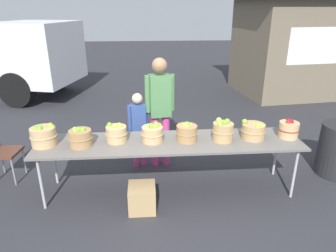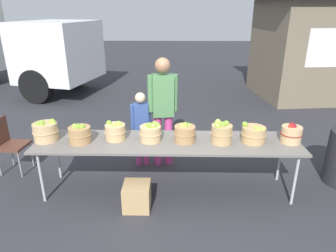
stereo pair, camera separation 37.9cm
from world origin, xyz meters
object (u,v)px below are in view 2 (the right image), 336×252
Objects in this scene: apple_basket_green_4 at (185,133)px; apple_basket_green_2 at (115,131)px; produce_crate at (137,196)px; child_customer at (141,124)px; apple_basket_red_0 at (291,134)px; folding_chair at (8,141)px; vendor_adult at (163,105)px; apple_basket_green_3 at (151,133)px; apple_basket_green_5 at (221,133)px; market_table at (168,143)px; apple_basket_green_1 at (80,134)px; apple_basket_green_6 at (254,134)px; apple_basket_green_0 at (46,131)px.

apple_basket_green_2 is at bearing 176.98° from apple_basket_green_4.
apple_basket_green_2 is 0.85× the size of produce_crate.
produce_crate is at bearing 79.41° from child_customer.
apple_basket_red_0 is 4.11m from folding_chair.
apple_basket_green_2 is at bearing 123.83° from produce_crate.
vendor_adult reaches higher than apple_basket_green_2.
apple_basket_green_5 reaches higher than apple_basket_green_3.
apple_basket_red_0 reaches higher than folding_chair.
apple_basket_green_4 is (0.93, -0.05, 0.00)m from apple_basket_green_2.
market_table is 1.63m from apple_basket_red_0.
apple_basket_red_0 is at bearing -91.25° from folding_chair.
apple_basket_green_2 is at bearing 40.25° from vendor_adult.
apple_basket_green_1 is at bearing 28.87° from vendor_adult.
apple_basket_green_0 is at bearing -179.86° from apple_basket_green_6.
child_customer is 1.27m from produce_crate.
apple_basket_green_6 reaches higher than apple_basket_green_2.
apple_basket_green_2 is 0.97× the size of apple_basket_green_3.
produce_crate is (0.32, -0.47, -0.70)m from apple_basket_green_2.
apple_basket_green_2 is (0.44, 0.11, -0.01)m from apple_basket_green_1.
apple_basket_green_6 is 1.72m from produce_crate.
vendor_adult is (-0.79, 0.78, 0.13)m from apple_basket_green_5.
apple_basket_green_1 is (-1.14, -0.05, 0.15)m from market_table.
apple_basket_green_1 is at bearing 154.65° from produce_crate.
child_customer is (0.71, 0.79, -0.16)m from apple_basket_green_1.
apple_basket_green_3 is at bearing 174.53° from market_table.
folding_chair is at bearing 157.69° from apple_basket_green_1.
child_customer is (-0.21, 0.72, -0.15)m from apple_basket_green_3.
apple_basket_green_2 is at bearing 55.31° from child_customer.
apple_basket_green_1 is 0.90× the size of produce_crate.
vendor_adult is at bearing 26.49° from apple_basket_green_0.
apple_basket_green_0 is 1.02× the size of apple_basket_green_6.
apple_basket_green_3 reaches higher than folding_chair.
apple_basket_green_1 is at bearing -165.82° from apple_basket_green_2.
child_customer is (-1.13, 0.75, -0.17)m from apple_basket_green_5.
apple_basket_red_0 is 1.87m from vendor_adult.
produce_crate is at bearing -159.82° from apple_basket_green_5.
folding_chair is 2.54× the size of produce_crate.
apple_basket_green_0 reaches higher than market_table.
vendor_adult reaches higher than apple_basket_green_3.
apple_basket_green_4 is 0.48m from apple_basket_green_5.
child_customer reaches higher than apple_basket_green_4.
apple_basket_green_5 reaches higher than apple_basket_red_0.
vendor_adult is (-1.22, 0.75, 0.16)m from apple_basket_green_6.
apple_basket_green_6 is 0.97× the size of produce_crate.
apple_basket_green_0 is 1.49m from produce_crate.
folding_chair is at bearing 168.31° from apple_basket_green_3.
apple_basket_green_4 is 0.90m from apple_basket_green_6.
apple_basket_green_5 reaches higher than apple_basket_green_4.
apple_basket_green_3 is 0.91× the size of apple_basket_green_6.
apple_basket_green_1 is (0.47, -0.06, -0.01)m from apple_basket_green_0.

